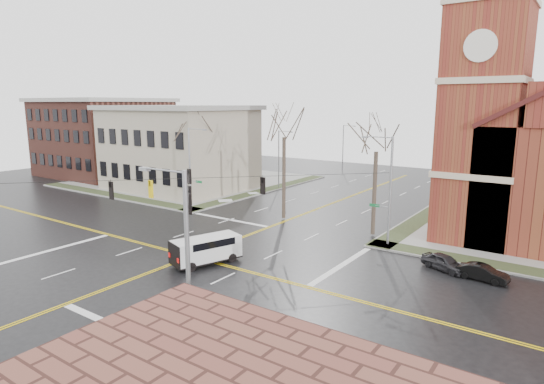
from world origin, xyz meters
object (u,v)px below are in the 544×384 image
Objects in this scene: signal_pole_nw at (191,166)px; streetlight_north_a at (280,157)px; parked_car_a at (445,262)px; cargo_van at (209,248)px; streetlight_north_b at (344,146)px; tree_nw_far at (194,135)px; signal_pole_se at (185,270)px; parked_car_b at (483,273)px; tree_nw_near at (284,132)px; signal_pole_ne at (388,188)px; tree_ne at (376,146)px.

signal_pole_nw is 1.12× the size of streetlight_north_a.
cargo_van is at bearing 143.10° from parked_car_a.
parked_car_a is at bearing -55.17° from streetlight_north_b.
signal_pole_nw is 4.75m from tree_nw_far.
signal_pole_nw is at bearing -91.05° from streetlight_north_b.
streetlight_north_a is 1.45× the size of cargo_van.
streetlight_north_a is 34.10m from parked_car_a.
tree_nw_far is (-24.75, 25.76, 3.24)m from signal_pole_se.
streetlight_north_a reaches higher than cargo_van.
streetlight_north_a is (0.67, 16.50, -0.48)m from signal_pole_nw.
signal_pole_se is 1.63× the size of cargo_van.
parked_car_a is at bearing 74.18° from signal_pole_se.
parked_car_a is (27.60, -19.66, -3.89)m from streetlight_north_a.
signal_pole_nw is 0.80× the size of tree_nw_far.
signal_pole_nw reaches higher than parked_car_b.
tree_nw_far is (-2.78, -13.74, 3.72)m from streetlight_north_a.
signal_pole_se is 2.74× the size of parked_car_b.
tree_nw_near reaches higher than streetlight_north_a.
signal_pole_ne is 23.00m from signal_pole_se.
streetlight_north_b is 50.45m from parked_car_b.
cargo_van is 16.31m from tree_nw_near.
tree_ne is at bearing 94.58° from signal_pole_se.
parked_car_b is 13.98m from tree_ne.
cargo_van reaches higher than parked_car_a.
tree_nw_far is at bearing 156.22° from cargo_van.
signal_pole_se is 1.12× the size of streetlight_north_b.
tree_nw_near reaches higher than tree_nw_far.
tree_nw_far is at bearing 102.10° from parked_car_a.
signal_pole_nw is 20.97m from tree_ne.
tree_ne reaches higher than streetlight_north_a.
signal_pole_se reaches higher than cargo_van.
cargo_van is at bearing -43.07° from tree_nw_far.
streetlight_north_b is 34.06m from tree_nw_far.
cargo_van reaches higher than parked_car_b.
streetlight_north_a is at bearing 87.68° from signal_pole_nw.
tree_nw_near reaches higher than cargo_van.
signal_pole_nw is at bearing 106.75° from parked_car_a.
signal_pole_ne is 7.79m from parked_car_a.
tree_nw_far is (-2.78, -33.74, 3.72)m from streetlight_north_b.
signal_pole_nw reaches higher than parked_car_a.
parked_car_a is 0.27× the size of tree_nw_near.
signal_pole_se is 21.08m from parked_car_a.
signal_pole_se is at bearing -172.69° from parked_car_a.
parked_car_b is (2.63, -0.55, -0.04)m from parked_car_a.
signal_pole_nw is 16.52m from streetlight_north_a.
tree_ne reaches higher than streetlight_north_b.
parked_car_b is (30.23, -20.20, -3.93)m from streetlight_north_a.
tree_nw_near is (12.89, -0.42, 0.80)m from tree_nw_far.
tree_ne is (22.75, -0.72, -0.08)m from tree_nw_far.
tree_nw_near is at bearing 78.98° from parked_car_b.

